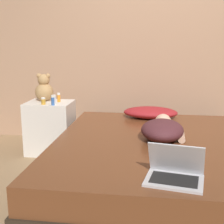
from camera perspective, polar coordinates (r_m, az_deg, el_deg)
The scene contains 12 objects.
ground_plane at distance 2.88m, azimuth 7.76°, elevation -13.27°, with size 12.00×12.00×0.00m, color #937551.
wall_back at distance 3.90m, azimuth 8.51°, elevation 13.26°, with size 8.00×0.06×2.60m.
bed at distance 2.80m, azimuth 7.89°, elevation -9.38°, with size 1.77×2.07×0.43m.
nightstand at distance 3.64m, azimuth -11.21°, elevation -2.80°, with size 0.51×0.40×0.59m.
pillow at distance 3.49m, azimuth 7.05°, elevation -0.09°, with size 0.60×0.35×0.12m.
person_lying at distance 2.76m, azimuth 9.27°, elevation -3.12°, with size 0.39×0.62×0.17m.
laptop at distance 1.98m, azimuth 11.42°, elevation -10.76°, with size 0.38×0.30×0.23m.
teddy_bear at distance 3.63m, azimuth -12.31°, elevation 4.12°, with size 0.21×0.21×0.32m.
bottle_blue at distance 3.38m, azimuth -10.78°, elevation 2.11°, with size 0.04×0.04×0.11m.
bottle_orange at distance 3.55m, azimuth -9.70°, elevation 2.63°, with size 0.04×0.04×0.10m.
bottle_amber at distance 3.45m, azimuth -12.44°, elevation 1.97°, with size 0.05×0.05×0.08m.
bottle_clear at distance 3.44m, azimuth -10.57°, elevation 2.24°, with size 0.05×0.05×0.10m.
Camera 1 is at (-0.02, -2.59, 1.27)m, focal length 50.00 mm.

